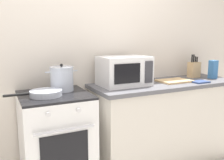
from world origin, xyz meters
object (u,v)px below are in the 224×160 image
Objects in this scene: cutting_board at (174,81)px; pasta_box at (213,69)px; stock_pot at (62,79)px; oven_mitt at (200,82)px; stove at (56,143)px; microwave at (124,71)px; frying_pan at (45,93)px; knife_block at (194,69)px.

pasta_box reaches higher than cutting_board.
stock_pot is 1.67× the size of oven_mitt.
stove is 0.96m from microwave.
oven_mitt is at bearing -3.74° from frying_pan.
stock_pot is at bearing 175.77° from cutting_board.
oven_mitt is at bearing -35.64° from cutting_board.
microwave reaches higher than stove.
microwave is 2.78× the size of oven_mitt.
pasta_box is at bearing -51.02° from knife_block.
oven_mitt is (-0.34, -0.13, -0.10)m from pasta_box.
knife_block reaches higher than frying_pan.
pasta_box is (1.91, -0.03, 0.57)m from stove.
cutting_board is at bearing -7.36° from microwave.
frying_pan is 1.31× the size of cutting_board.
frying_pan is (-0.09, -0.05, 0.48)m from stove.
stock_pot is 0.25m from frying_pan.
oven_mitt reaches higher than stove.
knife_block is 0.37m from oven_mitt.
frying_pan is at bearing -141.81° from stock_pot.
microwave is 1.39× the size of cutting_board.
stock_pot reaches higher than frying_pan.
stove is 1.86m from knife_block.
frying_pan is 2.00m from pasta_box.
pasta_box is (1.99, 0.02, 0.08)m from frying_pan.
frying_pan reaches higher than cutting_board.
knife_block is at bearing 1.63° from stock_pot.
frying_pan is at bearing -177.94° from cutting_board.
stove is 4.18× the size of pasta_box.
stove is 3.24× the size of knife_block.
stock_pot is (0.10, 0.09, 0.57)m from stove.
frying_pan is 2.14× the size of pasta_box.
stove is 1.65m from oven_mitt.
microwave reaches higher than stock_pot.
microwave is (0.65, -0.01, 0.04)m from stock_pot.
knife_block is (1.77, 0.14, 0.56)m from stove.
cutting_board is 2.00× the size of oven_mitt.
oven_mitt is (0.83, -0.24, -0.14)m from microwave.
microwave is 1.03m from knife_block.
microwave reaches higher than cutting_board.
cutting_board reaches higher than stove.
cutting_board is 1.64× the size of pasta_box.
frying_pan is at bearing 176.26° from oven_mitt.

